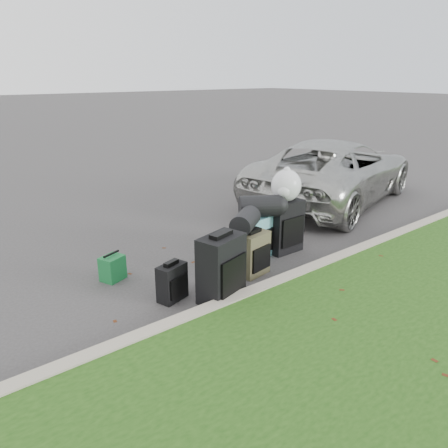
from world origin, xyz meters
TOP-DOWN VIEW (x-y plane):
  - ground at (0.00, 0.00)m, footprint 120.00×120.00m
  - curb at (0.00, -1.00)m, footprint 120.00×0.18m
  - suv at (3.69, 1.20)m, footprint 5.20×3.39m
  - suitcase_small_black at (-1.36, -0.37)m, footprint 0.41×0.30m
  - suitcase_large_black_left at (-0.90, -0.74)m, footprint 0.64×0.47m
  - suitcase_olive at (-0.11, -0.45)m, footprint 0.47×0.34m
  - suitcase_teal at (0.33, -0.06)m, footprint 0.49×0.34m
  - suitcase_large_black_right at (0.82, -0.13)m, footprint 0.54×0.33m
  - tote_green at (-1.69, 0.59)m, footprint 0.36×0.32m
  - tote_navy at (-0.47, -0.20)m, footprint 0.30×0.25m
  - duffel_left at (-0.16, -0.34)m, footprint 0.61×0.54m
  - duffel_right at (0.34, -0.06)m, footprint 0.65×0.57m
  - trash_bag at (0.83, -0.12)m, footprint 0.46×0.46m

SIDE VIEW (x-z plane):
  - ground at x=0.00m, z-range 0.00..0.00m
  - curb at x=0.00m, z-range 0.00..0.15m
  - tote_navy at x=-0.47m, z-range 0.00..0.30m
  - tote_green at x=-1.69m, z-range 0.00..0.33m
  - suitcase_small_black at x=-1.36m, z-range 0.00..0.46m
  - suitcase_olive at x=-0.11m, z-range 0.00..0.60m
  - suitcase_teal at x=0.33m, z-range 0.00..0.64m
  - suitcase_large_black_right at x=0.82m, z-range 0.00..0.81m
  - suitcase_large_black_left at x=-0.90m, z-range 0.00..0.82m
  - suv at x=3.69m, z-range 0.00..1.33m
  - duffel_left at x=-0.16m, z-range 0.60..0.89m
  - duffel_right at x=0.34m, z-range 0.64..0.96m
  - trash_bag at x=0.83m, z-range 0.81..1.27m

